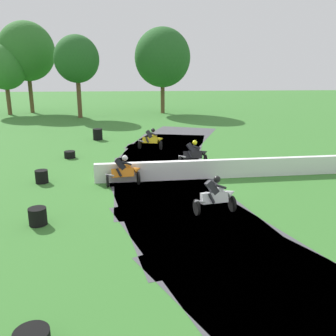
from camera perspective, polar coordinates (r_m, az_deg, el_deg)
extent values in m
plane|color=#38752D|center=(17.42, -0.73, -1.86)|extent=(120.00, 120.00, 0.00)
cube|color=#47474C|center=(27.71, 1.21, 4.83)|extent=(7.59, 10.24, 0.01)
cube|color=#47474C|center=(24.29, -0.36, 3.26)|extent=(6.57, 9.97, 0.01)
cube|color=#47474C|center=(20.84, -1.12, 1.13)|extent=(5.42, 9.51, 0.01)
cube|color=#47474C|center=(17.42, -0.57, -1.84)|extent=(5.26, 9.44, 0.01)
cube|color=#47474C|center=(14.15, 2.22, -6.14)|extent=(6.43, 9.92, 0.01)
cube|color=#47474C|center=(11.23, 9.10, -12.49)|extent=(7.47, 10.22, 0.01)
cube|color=#47474C|center=(9.10, 23.43, -21.22)|extent=(8.38, 10.32, 0.01)
cube|color=white|center=(18.87, 17.13, 0.25)|extent=(18.09, 1.38, 0.90)
cylinder|color=black|center=(23.51, -1.13, 3.54)|extent=(0.27, 0.75, 0.75)
cylinder|color=black|center=(23.82, -4.45, 3.65)|extent=(0.27, 0.75, 0.75)
cube|color=yellow|center=(23.68, -2.76, 4.32)|extent=(1.07, 0.62, 0.47)
ellipsoid|color=yellow|center=(23.67, -2.30, 4.93)|extent=(0.51, 0.44, 0.31)
cone|color=yellow|center=(23.56, -1.12, 4.56)|extent=(0.44, 0.45, 0.48)
cylinder|color=#B2B2B7|center=(23.70, -4.25, 4.20)|extent=(0.42, 0.22, 0.18)
cube|color=#28282D|center=(23.74, -2.90, 5.24)|extent=(0.53, 0.48, 0.63)
sphere|color=black|center=(23.73, -2.34, 5.90)|extent=(0.26, 0.26, 0.26)
cylinder|color=#28282D|center=(23.86, -2.14, 5.23)|extent=(0.43, 0.24, 0.24)
cylinder|color=#28282D|center=(23.51, -2.32, 5.34)|extent=(0.43, 0.24, 0.24)
cylinder|color=#28282D|center=(23.90, -3.09, 4.33)|extent=(0.26, 0.26, 0.42)
cylinder|color=#28282D|center=(23.55, -3.28, 4.43)|extent=(0.26, 0.26, 0.42)
cylinder|color=black|center=(19.99, 5.86, 1.25)|extent=(0.12, 0.75, 0.75)
cylinder|color=black|center=(19.73, 1.89, 1.13)|extent=(0.12, 0.75, 0.75)
cube|color=black|center=(19.86, 3.85, 2.06)|extent=(1.02, 0.43, 0.46)
ellipsoid|color=black|center=(19.91, 4.34, 2.82)|extent=(0.46, 0.36, 0.31)
cone|color=black|center=(20.00, 5.76, 2.45)|extent=(0.41, 0.43, 0.48)
cylinder|color=#B2B2B7|center=(19.64, 2.20, 1.80)|extent=(0.41, 0.11, 0.18)
cube|color=black|center=(19.87, 3.59, 3.15)|extent=(0.51, 0.44, 0.63)
sphere|color=yellow|center=(19.93, 4.18, 3.97)|extent=(0.26, 0.26, 0.26)
cylinder|color=black|center=(20.10, 4.28, 3.21)|extent=(0.43, 0.13, 0.24)
cylinder|color=black|center=(19.75, 4.48, 3.28)|extent=(0.43, 0.13, 0.24)
cylinder|color=black|center=(20.01, 3.25, 2.07)|extent=(0.28, 0.22, 0.42)
cylinder|color=black|center=(19.65, 3.43, 2.13)|extent=(0.28, 0.22, 0.42)
cylinder|color=black|center=(16.75, -4.63, -1.61)|extent=(0.21, 0.76, 0.75)
cylinder|color=black|center=(16.62, -9.41, -1.92)|extent=(0.21, 0.76, 0.75)
cube|color=orange|center=(16.67, -7.08, -0.74)|extent=(1.05, 0.54, 0.47)
ellipsoid|color=orange|center=(16.70, -6.52, 0.19)|extent=(0.49, 0.40, 0.31)
cone|color=orange|center=(16.76, -4.79, -0.18)|extent=(0.44, 0.45, 0.48)
cylinder|color=#B2B2B7|center=(16.51, -9.09, -1.14)|extent=(0.42, 0.15, 0.18)
cube|color=black|center=(16.68, -7.43, 0.55)|extent=(0.55, 0.43, 0.63)
sphere|color=white|center=(16.71, -6.75, 1.56)|extent=(0.26, 0.26, 0.26)
cylinder|color=black|center=(16.89, -6.55, 0.67)|extent=(0.44, 0.13, 0.24)
cylinder|color=black|center=(16.53, -6.42, 0.73)|extent=(0.44, 0.13, 0.24)
cylinder|color=black|center=(16.84, -7.75, -0.72)|extent=(0.30, 0.21, 0.42)
cylinder|color=black|center=(16.48, -7.64, -0.69)|extent=(0.30, 0.21, 0.42)
cylinder|color=black|center=(13.90, 9.96, -5.51)|extent=(0.22, 0.71, 0.71)
cylinder|color=black|center=(13.39, 4.48, -6.14)|extent=(0.22, 0.71, 0.71)
cube|color=silver|center=(13.58, 7.22, -4.58)|extent=(1.05, 0.53, 0.45)
ellipsoid|color=silver|center=(13.60, 7.88, -3.42)|extent=(0.49, 0.40, 0.29)
cone|color=silver|center=(13.82, 9.82, -3.80)|extent=(0.45, 0.42, 0.46)
cylinder|color=#B2B2B7|center=(13.27, 5.02, -5.25)|extent=(0.42, 0.17, 0.17)
cube|color=#28282D|center=(13.49, 6.84, -3.01)|extent=(0.55, 0.38, 0.61)
sphere|color=black|center=(13.54, 7.65, -1.75)|extent=(0.26, 0.26, 0.26)
cylinder|color=#28282D|center=(13.76, 7.64, -2.72)|extent=(0.44, 0.15, 0.24)
cylinder|color=#28282D|center=(13.43, 8.23, -2.88)|extent=(0.44, 0.15, 0.24)
cylinder|color=#28282D|center=(13.68, 6.24, -4.47)|extent=(0.30, 0.17, 0.42)
cylinder|color=#28282D|center=(13.34, 6.79, -4.68)|extent=(0.30, 0.17, 0.42)
cylinder|color=black|center=(27.20, -10.86, 4.55)|extent=(0.68, 0.68, 0.20)
cylinder|color=black|center=(27.16, -10.88, 4.96)|extent=(0.68, 0.68, 0.20)
cylinder|color=black|center=(27.12, -10.90, 5.38)|extent=(0.68, 0.68, 0.20)
cylinder|color=black|center=(27.09, -10.92, 5.79)|extent=(0.68, 0.68, 0.20)
cylinder|color=black|center=(22.26, -15.04, 1.79)|extent=(0.64, 0.64, 0.20)
cylinder|color=black|center=(22.21, -15.08, 2.29)|extent=(0.64, 0.64, 0.20)
cylinder|color=black|center=(17.95, -19.02, -1.87)|extent=(0.58, 0.58, 0.20)
cylinder|color=black|center=(17.90, -19.08, -1.26)|extent=(0.58, 0.58, 0.20)
cylinder|color=black|center=(17.84, -19.14, -0.65)|extent=(0.58, 0.58, 0.20)
cylinder|color=black|center=(13.43, -19.55, -7.89)|extent=(0.61, 0.61, 0.20)
cylinder|color=black|center=(13.35, -19.63, -7.11)|extent=(0.61, 0.61, 0.20)
cylinder|color=black|center=(13.28, -19.71, -6.31)|extent=(0.61, 0.61, 0.20)
cylinder|color=black|center=(8.11, -20.49, -23.37)|extent=(0.70, 0.70, 0.20)
cylinder|color=brown|center=(43.81, -23.57, 9.66)|extent=(0.44, 0.44, 3.11)
ellipsoid|color=#33752D|center=(43.65, -24.09, 14.18)|extent=(4.51, 4.51, 4.74)
cylinder|color=brown|center=(44.68, -20.57, 10.70)|extent=(0.44, 0.44, 4.10)
ellipsoid|color=#2D6B28|center=(44.58, -21.17, 16.59)|extent=(6.04, 6.04, 6.34)
cylinder|color=brown|center=(38.95, -13.66, 10.50)|extent=(0.44, 0.44, 3.93)
ellipsoid|color=#235B23|center=(38.81, -14.04, 16.16)|extent=(4.43, 4.43, 4.65)
cylinder|color=brown|center=(41.53, -0.84, 10.91)|extent=(0.44, 0.44, 3.45)
ellipsoid|color=#235B23|center=(41.38, -0.86, 16.83)|extent=(6.03, 6.03, 6.33)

